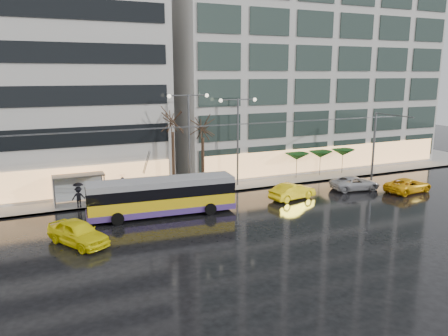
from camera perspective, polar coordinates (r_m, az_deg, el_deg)
ground at (r=31.31m, az=-1.31°, el=-8.30°), size 140.00×140.00×0.00m
sidewalk at (r=44.52m, az=-5.84°, el=-2.00°), size 80.00×10.00×0.15m
kerb at (r=40.00m, az=-3.63°, el=-3.61°), size 80.00×0.10×0.15m
building_right at (r=55.13m, az=9.68°, el=13.81°), size 32.00×14.00×25.00m
trolleybus at (r=34.69m, az=-8.09°, el=-3.85°), size 11.61×4.86×5.31m
catenary at (r=37.70m, az=-4.56°, el=1.92°), size 42.24×5.12×7.00m
bus_shelter at (r=38.95m, az=-19.02°, el=-1.83°), size 4.20×1.60×2.51m
street_lamp_near at (r=40.44m, az=-4.61°, el=5.11°), size 3.96×0.36×9.03m
street_lamp_far at (r=42.37m, az=1.82°, el=5.10°), size 3.96×0.36×8.53m
tree_a at (r=40.04m, az=-6.77°, el=6.58°), size 3.20×3.20×8.40m
tree_b at (r=41.27m, az=-2.83°, el=5.85°), size 3.20×3.20×7.70m
parasol_a at (r=46.46m, az=9.49°, el=1.49°), size 2.50×2.50×2.65m
parasol_b at (r=48.16m, az=12.48°, el=1.75°), size 2.50×2.50×2.65m
parasol_c at (r=49.97m, az=15.27°, el=1.98°), size 2.50×2.50×2.65m
taxi_a at (r=30.35m, az=-18.54°, el=-8.00°), size 4.04×5.11×1.63m
taxi_b at (r=39.29m, az=8.93°, el=-3.03°), size 4.64×2.38×1.46m
taxi_c at (r=44.67m, az=22.91°, el=-2.09°), size 5.03×2.72×1.34m
sedan_silver at (r=43.84m, az=16.74°, el=-1.90°), size 5.02×2.89×1.32m
pedestrian_a at (r=39.53m, az=-13.12°, el=-1.87°), size 1.14×1.15×2.19m
pedestrian_b at (r=39.80m, az=-13.18°, el=-2.62°), size 0.98×0.86×1.69m
pedestrian_c at (r=37.89m, az=-18.46°, el=-3.26°), size 1.24×0.96×2.11m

